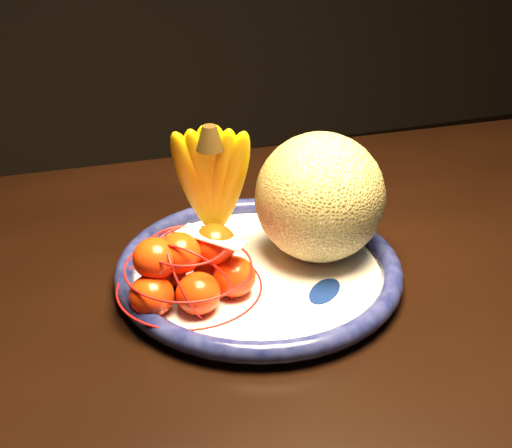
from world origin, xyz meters
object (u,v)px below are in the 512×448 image
object	(u,v)px
fruit_bowl	(259,270)
mandarin_bag	(189,270)
cantaloupe	(320,197)
dining_table	(388,352)
banana_bunch	(212,177)

from	to	relation	value
fruit_bowl	mandarin_bag	xyz separation A→B (m)	(-0.09, -0.02, 0.03)
cantaloupe	mandarin_bag	size ratio (longest dim) A/B	0.90
dining_table	fruit_bowl	bearing A→B (deg)	152.38
cantaloupe	fruit_bowl	bearing A→B (deg)	-169.85
fruit_bowl	banana_bunch	world-z (taller)	banana_bunch
fruit_bowl	mandarin_bag	size ratio (longest dim) A/B	1.96
dining_table	banana_bunch	xyz separation A→B (m)	(-0.17, 0.15, 0.19)
cantaloupe	banana_bunch	distance (m)	0.13
dining_table	cantaloupe	xyz separation A→B (m)	(-0.06, 0.09, 0.17)
dining_table	mandarin_bag	bearing A→B (deg)	168.58
banana_bunch	cantaloupe	bearing A→B (deg)	-10.99
mandarin_bag	fruit_bowl	bearing A→B (deg)	14.90
mandarin_bag	dining_table	bearing A→B (deg)	-13.88
mandarin_bag	cantaloupe	bearing A→B (deg)	12.66
banana_bunch	fruit_bowl	bearing A→B (deg)	-49.31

